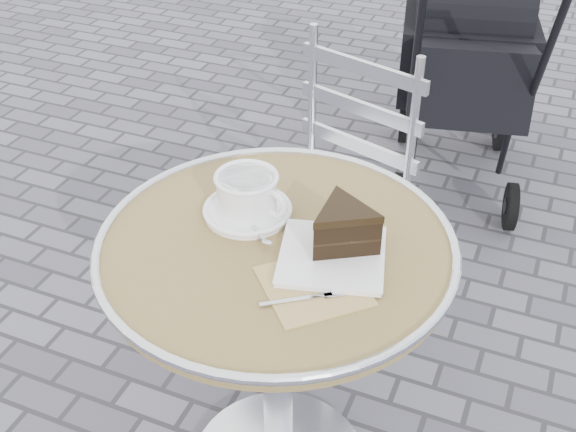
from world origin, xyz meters
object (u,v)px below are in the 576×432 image
at_px(baby_stroller, 465,69).
at_px(cappuccino_set, 248,198).
at_px(cake_plate_set, 340,235).
at_px(bistro_chair, 342,162).
at_px(cafe_table, 277,304).

bearing_deg(baby_stroller, cappuccino_set, -110.00).
relative_size(cake_plate_set, baby_stroller, 0.31).
xyz_separation_m(cappuccino_set, baby_stroller, (0.19, 1.51, -0.32)).
xyz_separation_m(cappuccino_set, bistro_chair, (0.02, 0.56, -0.23)).
distance_m(cafe_table, bistro_chair, 0.63).
bearing_deg(cake_plate_set, cappuccino_set, 151.67).
bearing_deg(baby_stroller, cafe_table, -106.44).
distance_m(bistro_chair, baby_stroller, 0.97).
height_order(cafe_table, bistro_chair, bistro_chair).
relative_size(cafe_table, bistro_chair, 0.84).
distance_m(cake_plate_set, baby_stroller, 1.60).
height_order(cafe_table, cappuccino_set, cappuccino_set).
distance_m(cake_plate_set, bistro_chair, 0.68).
xyz_separation_m(cake_plate_set, baby_stroller, (-0.03, 1.56, -0.33)).
height_order(cake_plate_set, bistro_chair, bistro_chair).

